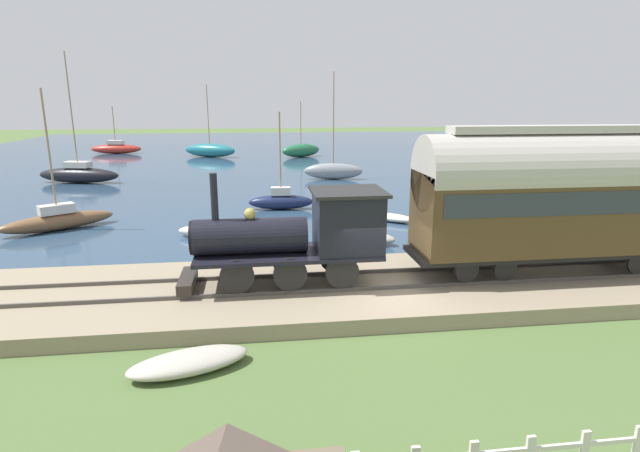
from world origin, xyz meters
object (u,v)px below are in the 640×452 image
rowboat_off_pier (200,231)px  beached_dinghy (189,362)px  sailboat_navy (281,200)px  sailboat_green (301,150)px  sailboat_black (79,174)px  rowboat_mid_harbor (391,217)px  passenger_coach (567,192)px  sailboat_brown (58,220)px  sailboat_teal (210,150)px  rowboat_far_out (369,237)px  rowboat_near_shore (526,205)px  sailboat_red (116,148)px  sailboat_gray (333,171)px  steam_locomotive (306,231)px

rowboat_off_pier → beached_dinghy: (-11.94, -0.91, -0.04)m
sailboat_navy → sailboat_green: 27.06m
sailboat_black → rowboat_mid_harbor: (-15.19, -20.23, -0.47)m
rowboat_mid_harbor → beached_dinghy: beached_dinghy is taller
passenger_coach → sailboat_green: bearing=7.0°
rowboat_mid_harbor → sailboat_green: bearing=44.4°
sailboat_brown → sailboat_teal: size_ratio=0.86×
rowboat_far_out → rowboat_near_shore: size_ratio=0.93×
passenger_coach → rowboat_near_shore: bearing=-25.0°
passenger_coach → sailboat_red: sailboat_red is taller
sailboat_gray → sailboat_teal: bearing=42.9°
steam_locomotive → sailboat_green: size_ratio=1.06×
rowboat_off_pier → sailboat_gray: bearing=-10.6°
sailboat_brown → rowboat_mid_harbor: sailboat_brown is taller
passenger_coach → rowboat_off_pier: bearing=58.0°
sailboat_brown → sailboat_gray: (13.97, -15.73, 0.19)m
sailboat_red → rowboat_near_shore: bearing=-133.4°
sailboat_brown → sailboat_red: (36.53, 6.49, 0.11)m
sailboat_red → beached_dinghy: sailboat_red is taller
rowboat_far_out → beached_dinghy: (-9.89, 6.55, -0.06)m
sailboat_brown → rowboat_mid_harbor: bearing=-126.2°
sailboat_black → sailboat_red: bearing=20.6°
sailboat_gray → rowboat_far_out: sailboat_gray is taller
sailboat_green → rowboat_far_out: (-34.39, 0.25, -0.46)m
steam_locomotive → rowboat_mid_harbor: (9.76, -5.44, -2.00)m
rowboat_mid_harbor → rowboat_near_shore: bearing=-37.2°
sailboat_brown → passenger_coach: bearing=-152.2°
sailboat_navy → sailboat_gray: (10.67, -4.73, 0.17)m
beached_dinghy → rowboat_mid_harbor: bearing=-32.0°
rowboat_off_pier → steam_locomotive: bearing=-134.9°
steam_locomotive → sailboat_red: size_ratio=1.07×
sailboat_brown → rowboat_off_pier: 7.32m
beached_dinghy → passenger_coach: bearing=-71.1°
steam_locomotive → rowboat_far_out: size_ratio=2.49×
sailboat_teal → rowboat_near_shore: (-30.10, -20.28, -0.50)m
sailboat_black → sailboat_red: 21.91m
sailboat_black → sailboat_brown: size_ratio=1.43×
sailboat_teal → sailboat_brown: bearing=-161.9°
passenger_coach → sailboat_navy: 16.20m
sailboat_teal → passenger_coach: bearing=-133.7°
sailboat_navy → rowboat_near_shore: 14.13m
sailboat_navy → sailboat_gray: bearing=-20.3°
sailboat_teal → rowboat_mid_harbor: size_ratio=2.84×
sailboat_green → sailboat_gray: bearing=157.7°
steam_locomotive → rowboat_off_pier: bearing=27.3°
sailboat_black → sailboat_teal: size_ratio=1.23×
rowboat_mid_harbor → beached_dinghy: 16.26m
passenger_coach → sailboat_green: (40.26, 4.93, -2.48)m
sailboat_teal → sailboat_red: (5.06, 11.20, -0.14)m
sailboat_green → rowboat_near_shore: bearing=173.7°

